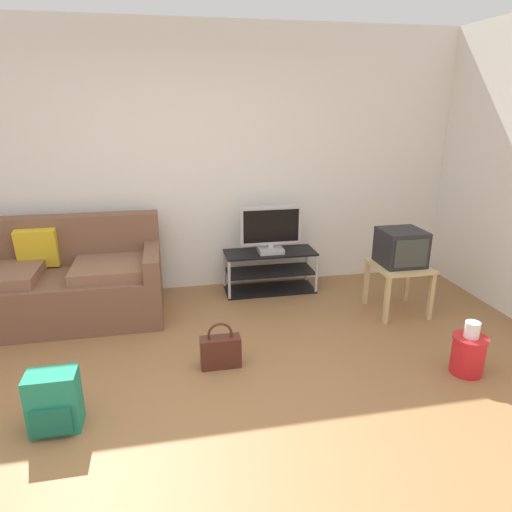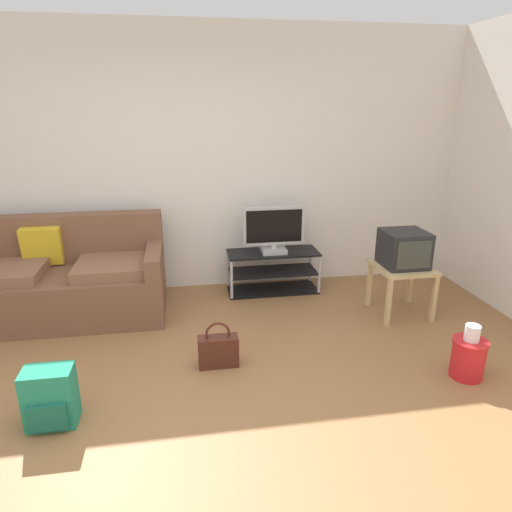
# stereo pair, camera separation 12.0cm
# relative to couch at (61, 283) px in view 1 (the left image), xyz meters

# --- Properties ---
(ground_plane) EXTENTS (9.00, 9.80, 0.02)m
(ground_plane) POSITION_rel_couch_xyz_m (1.14, -1.87, -0.35)
(ground_plane) COLOR olive
(wall_back) EXTENTS (9.00, 0.10, 2.70)m
(wall_back) POSITION_rel_couch_xyz_m (1.14, 0.58, 1.01)
(wall_back) COLOR silver
(wall_back) RESTS_ON ground_plane
(couch) EXTENTS (1.83, 0.88, 0.92)m
(couch) POSITION_rel_couch_xyz_m (0.00, 0.00, 0.00)
(couch) COLOR brown
(couch) RESTS_ON ground_plane
(tv_stand) EXTENTS (0.96, 0.38, 0.44)m
(tv_stand) POSITION_rel_couch_xyz_m (2.06, 0.25, -0.12)
(tv_stand) COLOR black
(tv_stand) RESTS_ON ground_plane
(flat_tv) EXTENTS (0.64, 0.22, 0.49)m
(flat_tv) POSITION_rel_couch_xyz_m (2.06, 0.22, 0.34)
(flat_tv) COLOR #B2B2B7
(flat_tv) RESTS_ON tv_stand
(side_table) EXTENTS (0.50, 0.50, 0.48)m
(side_table) POSITION_rel_couch_xyz_m (3.15, -0.51, 0.06)
(side_table) COLOR tan
(side_table) RESTS_ON ground_plane
(crt_tv) EXTENTS (0.39, 0.39, 0.33)m
(crt_tv) POSITION_rel_couch_xyz_m (3.15, -0.49, 0.31)
(crt_tv) COLOR #232326
(crt_tv) RESTS_ON side_table
(backpack) EXTENTS (0.30, 0.27, 0.39)m
(backpack) POSITION_rel_couch_xyz_m (0.26, -1.66, -0.16)
(backpack) COLOR #238466
(backpack) RESTS_ON ground_plane
(handbag) EXTENTS (0.31, 0.13, 0.37)m
(handbag) POSITION_rel_couch_xyz_m (1.35, -1.15, -0.21)
(handbag) COLOR #4C2319
(handbag) RESTS_ON ground_plane
(cleaning_bucket) EXTENTS (0.25, 0.25, 0.42)m
(cleaning_bucket) POSITION_rel_couch_xyz_m (3.15, -1.61, -0.17)
(cleaning_bucket) COLOR red
(cleaning_bucket) RESTS_ON ground_plane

